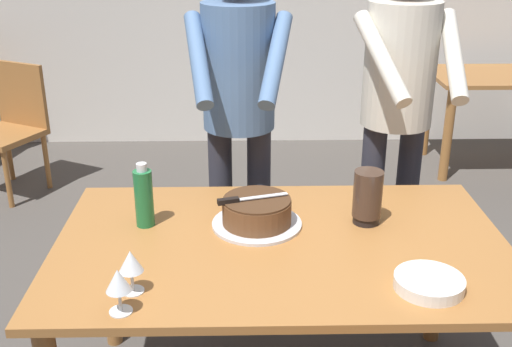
% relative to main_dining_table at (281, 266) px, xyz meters
% --- Properties ---
extents(main_dining_table, '(1.63, 1.00, 0.75)m').
position_rel_main_dining_table_xyz_m(main_dining_table, '(0.00, 0.00, 0.00)').
color(main_dining_table, '#9E6633').
rests_on(main_dining_table, ground_plane).
extents(cake_on_platter, '(0.34, 0.34, 0.11)m').
position_rel_main_dining_table_xyz_m(cake_on_platter, '(-0.09, 0.13, 0.15)').
color(cake_on_platter, silver).
rests_on(cake_on_platter, main_dining_table).
extents(cake_knife, '(0.27, 0.10, 0.02)m').
position_rel_main_dining_table_xyz_m(cake_knife, '(-0.15, 0.11, 0.22)').
color(cake_knife, silver).
rests_on(cake_knife, cake_on_platter).
extents(plate_stack, '(0.22, 0.22, 0.04)m').
position_rel_main_dining_table_xyz_m(plate_stack, '(0.44, -0.31, 0.12)').
color(plate_stack, white).
rests_on(plate_stack, main_dining_table).
extents(wine_glass_near, '(0.08, 0.08, 0.14)m').
position_rel_main_dining_table_xyz_m(wine_glass_near, '(-0.50, -0.42, 0.20)').
color(wine_glass_near, silver).
rests_on(wine_glass_near, main_dining_table).
extents(wine_glass_far, '(0.08, 0.08, 0.14)m').
position_rel_main_dining_table_xyz_m(wine_glass_far, '(-0.48, -0.31, 0.20)').
color(wine_glass_far, silver).
rests_on(wine_glass_far, main_dining_table).
extents(water_bottle, '(0.07, 0.07, 0.25)m').
position_rel_main_dining_table_xyz_m(water_bottle, '(-0.51, 0.14, 0.21)').
color(water_bottle, '#1E6B38').
rests_on(water_bottle, main_dining_table).
extents(hurricane_lamp, '(0.11, 0.11, 0.21)m').
position_rel_main_dining_table_xyz_m(hurricane_lamp, '(0.33, 0.15, 0.21)').
color(hurricane_lamp, black).
rests_on(hurricane_lamp, main_dining_table).
extents(person_cutting_cake, '(0.47, 0.56, 1.72)m').
position_rel_main_dining_table_xyz_m(person_cutting_cake, '(-0.15, 0.71, 0.42)').
color(person_cutting_cake, '#2D2D38').
rests_on(person_cutting_cake, ground_plane).
extents(person_standing_beside, '(0.46, 0.57, 1.72)m').
position_rel_main_dining_table_xyz_m(person_standing_beside, '(0.57, 0.74, 0.42)').
color(person_standing_beside, '#2D2D38').
rests_on(person_standing_beside, ground_plane).
extents(background_table, '(1.00, 0.70, 0.74)m').
position_rel_main_dining_table_xyz_m(background_table, '(1.78, 2.59, -0.07)').
color(background_table, '#9E6633').
rests_on(background_table, ground_plane).
extents(background_chair_1, '(0.59, 0.59, 0.90)m').
position_rel_main_dining_table_xyz_m(background_chair_1, '(-1.76, 2.22, -0.16)').
color(background_chair_1, '#9E6633').
rests_on(background_chair_1, ground_plane).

